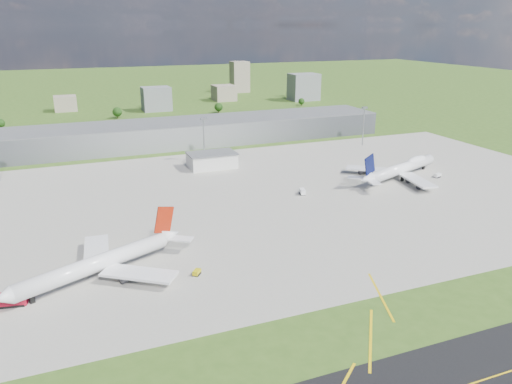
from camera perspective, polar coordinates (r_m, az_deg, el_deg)
name	(u,v)px	position (r m, az deg, el deg)	size (l,w,h in m)	color
ground	(175,150)	(329.55, -9.27, 4.81)	(1400.00, 1400.00, 0.00)	#36551A
apron	(250,200)	(230.84, -0.67, -0.90)	(360.00, 190.00, 0.08)	gray
terminal	(169,134)	(342.23, -9.90, 6.57)	(300.00, 42.00, 15.00)	gray
ops_building	(212,161)	(284.02, -5.06, 3.60)	(26.00, 16.00, 8.00)	silver
mast_center	(204,132)	(294.91, -6.00, 6.86)	(3.50, 2.00, 25.90)	gray
mast_east	(364,119)	(341.05, 12.23, 8.13)	(3.50, 2.00, 25.90)	gray
airliner_red_twin	(102,262)	(168.68, -17.18, -7.70)	(60.15, 45.27, 17.57)	white
airliner_blue_quad	(402,168)	(274.57, 16.31, 2.60)	(66.00, 50.35, 17.94)	white
fire_truck	(12,300)	(162.66, -26.14, -11.01)	(8.87, 4.66, 3.72)	maroon
tug_yellow	(197,273)	(164.47, -6.78, -9.13)	(3.44, 3.66, 1.64)	#CFBE0C
van_white_near	(303,192)	(238.92, 5.34, 0.02)	(3.49, 5.47, 2.58)	white
van_white_far	(438,176)	(281.44, 20.06, 1.77)	(4.45, 3.02, 2.16)	white
bldg_cw	(65,103)	(507.97, -20.96, 9.43)	(20.00, 18.00, 14.00)	gray
bldg_c	(156,99)	(485.75, -11.32, 10.39)	(26.00, 20.00, 22.00)	slate
bldg_ce	(224,93)	(544.37, -3.69, 11.24)	(22.00, 24.00, 16.00)	gray
bldg_e	(304,87)	(546.82, 5.47, 11.86)	(30.00, 22.00, 28.00)	slate
bldg_tall_e	(240,77)	(612.62, -1.88, 13.02)	(20.00, 18.00, 36.00)	gray
tree_w	(0,123)	(436.08, -27.19, 7.00)	(6.75, 6.75, 8.25)	#382314
tree_c	(117,112)	(451.34, -15.58, 8.81)	(8.10, 8.10, 9.90)	#382314
tree_e	(219,107)	(464.92, -4.30, 9.66)	(7.65, 7.65, 9.35)	#382314
tree_far_e	(301,101)	(508.10, 5.22, 10.28)	(6.30, 6.30, 7.70)	#382314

